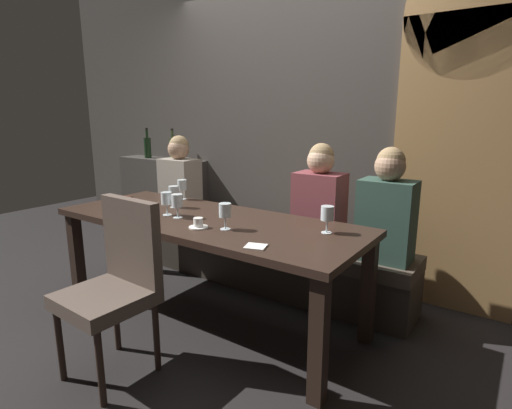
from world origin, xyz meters
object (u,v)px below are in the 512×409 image
Objects in this scene: dining_table at (206,230)px; wine_glass_far_right at (327,214)px; diner_redhead at (180,179)px; banquette_bench at (263,259)px; wine_glass_end_left at (167,199)px; wine_glass_far_left at (174,192)px; wine_bottle_pale_label at (173,148)px; espresso_cup at (198,224)px; dessert_plate at (127,201)px; diner_bearded at (319,198)px; diner_far_end at (387,208)px; chair_near_side at (117,277)px; wine_glass_near_left at (225,211)px; wine_glass_end_right at (177,201)px; wine_bottle_dark_red at (148,147)px; wine_glass_center_back at (182,186)px.

dining_table is 13.41× the size of wine_glass_far_right.
banquette_bench is at bearing -1.59° from diner_redhead.
wine_glass_far_left is (-0.13, 0.20, 0.00)m from wine_glass_end_left.
espresso_cup is at bearing -39.80° from wine_bottle_pale_label.
diner_bearded is at bearing 27.50° from dessert_plate.
diner_far_end is 1.53m from wine_glass_far_left.
espresso_cup is at bearing -112.72° from diner_bearded.
diner_bearded reaches higher than wine_glass_far_left.
chair_near_side is 0.72m from wine_glass_near_left.
wine_bottle_dark_red is at bearing 144.75° from wine_glass_end_right.
wine_glass_far_left is 0.62m from espresso_cup.
wine_glass_far_left is at bearing 149.75° from espresso_cup.
espresso_cup is (1.50, -1.25, -0.30)m from wine_bottle_pale_label.
wine_glass_end_right is at bearing -9.08° from dessert_plate.
wine_glass_end_right is at bearing -45.68° from diner_redhead.
wine_bottle_dark_red is 2.34m from wine_glass_near_left.
wine_glass_near_left and wine_glass_far_left have the same top height.
diner_bearded is at bearing 176.74° from diner_far_end.
wine_glass_end_right is 1.37× the size of espresso_cup.
wine_bottle_pale_label is (-1.38, 1.05, 0.42)m from dining_table.
wine_bottle_dark_red is at bearing 173.07° from diner_far_end.
chair_near_side is 5.98× the size of wine_glass_near_left.
diner_bearded is at bearing 54.62° from dining_table.
banquette_bench is 1.21m from dessert_plate.
wine_glass_far_left is (-1.23, -0.05, 0.00)m from wine_glass_far_right.
wine_glass_far_right is at bearing -18.64° from wine_bottle_dark_red.
diner_bearded is at bearing 33.69° from wine_glass_far_left.
banquette_bench is at bearing 55.86° from wine_glass_far_left.
diner_redhead is 2.40× the size of wine_bottle_dark_red.
wine_bottle_pale_label is at bearing 134.17° from wine_glass_end_left.
chair_near_side is at bearing -62.90° from wine_glass_center_back.
wine_bottle_pale_label is (-2.40, 0.37, 0.26)m from diner_far_end.
diner_far_end is at bearing 70.14° from wine_glass_far_right.
wine_glass_far_right is at bearing 26.61° from espresso_cup.
wine_glass_end_left is 0.59m from dessert_plate.
wine_glass_far_left is at bearing 12.32° from dessert_plate.
wine_bottle_pale_label reaches higher than espresso_cup.
wine_glass_end_right is at bearing -4.94° from wine_glass_end_left.
diner_redhead is 4.77× the size of wine_glass_far_right.
chair_near_side is at bearing -45.16° from wine_bottle_dark_red.
diner_bearded is (0.50, 0.71, 0.16)m from dining_table.
wine_bottle_dark_red reaches higher than wine_glass_far_left.
diner_far_end is 4.71× the size of wine_glass_near_left.
wine_glass_far_left is (0.57, -0.63, 0.04)m from diner_redhead.
wine_glass_near_left is 1.37× the size of espresso_cup.
diner_redhead is at bearing 145.40° from wine_glass_near_left.
wine_glass_far_right and wine_glass_far_left have the same top height.
dessert_plate is at bearing 170.11° from wine_glass_end_left.
wine_glass_near_left is (-0.54, -0.28, 0.00)m from wine_glass_far_right.
espresso_cup is at bearing -19.86° from wine_glass_end_right.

